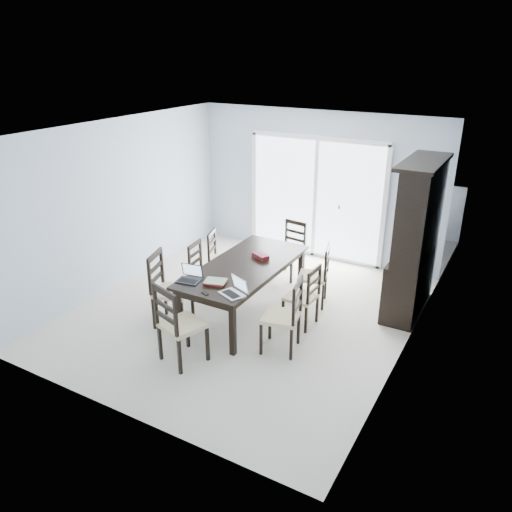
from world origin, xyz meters
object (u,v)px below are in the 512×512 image
object	(u,v)px
laptop_dark	(188,278)
chair_left_mid	(201,265)
chair_left_far	(218,252)
cell_phone	(205,293)
chair_right_mid	(307,290)
laptop_silver	(232,291)
dining_table	(244,270)
chair_right_near	(288,308)
chair_end_far	(292,243)
game_box	(260,256)
hot_tub	(318,211)
chair_end_near	(175,317)
china_hutch	(415,241)
chair_right_far	(319,269)
chair_left_near	(165,281)

from	to	relation	value
laptop_dark	chair_left_mid	bearing A→B (deg)	106.80
chair_left_far	cell_phone	world-z (taller)	chair_left_far
chair_right_mid	laptop_silver	xyz separation A→B (m)	(-0.59, -0.95, 0.26)
laptop_dark	laptop_silver	size ratio (longest dim) A/B	0.90
dining_table	chair_right_mid	xyz separation A→B (m)	(0.92, 0.09, -0.13)
chair_left_mid	cell_phone	world-z (taller)	chair_left_mid
chair_left_mid	chair_right_near	size ratio (longest dim) A/B	0.89
chair_right_near	chair_end_far	bearing A→B (deg)	13.12
laptop_dark	game_box	distance (m)	1.22
game_box	hot_tub	xyz separation A→B (m)	(-0.43, 3.18, -0.27)
chair_right_mid	laptop_silver	bearing A→B (deg)	150.23
chair_end_near	laptop_silver	bearing A→B (deg)	74.83
chair_left_mid	cell_phone	xyz separation A→B (m)	(0.84, -1.10, 0.22)
china_hutch	chair_right_near	size ratio (longest dim) A/B	1.94
chair_right_mid	game_box	distance (m)	0.91
chair_left_mid	hot_tub	world-z (taller)	hot_tub
dining_table	cell_phone	world-z (taller)	cell_phone
chair_left_far	chair_right_far	bearing A→B (deg)	77.49
china_hutch	chair_left_mid	xyz separation A→B (m)	(-2.84, -1.15, -0.53)
chair_right_far	chair_right_near	bearing A→B (deg)	170.78
chair_left_near	laptop_dark	size ratio (longest dim) A/B	3.64
laptop_silver	chair_left_far	bearing A→B (deg)	150.98
chair_left_far	chair_right_near	world-z (taller)	chair_right_near
chair_right_mid	dining_table	bearing A→B (deg)	97.49
game_box	chair_left_near	bearing A→B (deg)	-128.73
chair_right_mid	chair_end_far	world-z (taller)	chair_end_far
china_hutch	chair_right_far	bearing A→B (deg)	-158.02
laptop_silver	chair_right_far	bearing A→B (deg)	95.70
chair_left_far	chair_end_near	distance (m)	2.26
chair_left_mid	chair_left_far	xyz separation A→B (m)	(-0.04, 0.53, 0.01)
chair_left_near	game_box	distance (m)	1.41
chair_right_near	chair_right_mid	size ratio (longest dim) A/B	1.10
chair_end_far	chair_right_mid	bearing A→B (deg)	130.51
china_hutch	laptop_silver	xyz separation A→B (m)	(-1.69, -2.11, -0.27)
chair_right_far	hot_tub	distance (m)	2.98
chair_right_far	china_hutch	bearing A→B (deg)	-83.79
chair_end_far	game_box	bearing A→B (deg)	100.86
chair_end_far	chair_left_far	bearing A→B (deg)	52.82
chair_end_near	cell_phone	distance (m)	0.51
chair_left_mid	laptop_silver	world-z (taller)	chair_left_mid
china_hutch	chair_right_mid	xyz separation A→B (m)	(-1.10, -1.16, -0.53)
dining_table	chair_right_near	size ratio (longest dim) A/B	1.94
chair_end_far	chair_left_near	bearing A→B (deg)	78.16
laptop_dark	chair_end_far	bearing A→B (deg)	70.87
chair_end_near	china_hutch	bearing A→B (deg)	70.08
china_hutch	cell_phone	xyz separation A→B (m)	(-2.00, -2.25, -0.32)
dining_table	cell_phone	size ratio (longest dim) A/B	21.40
chair_left_far	chair_end_near	world-z (taller)	chair_end_near
chair_right_far	chair_end_near	xyz separation A→B (m)	(-0.89, -2.25, 0.07)
chair_left_far	hot_tub	size ratio (longest dim) A/B	0.46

